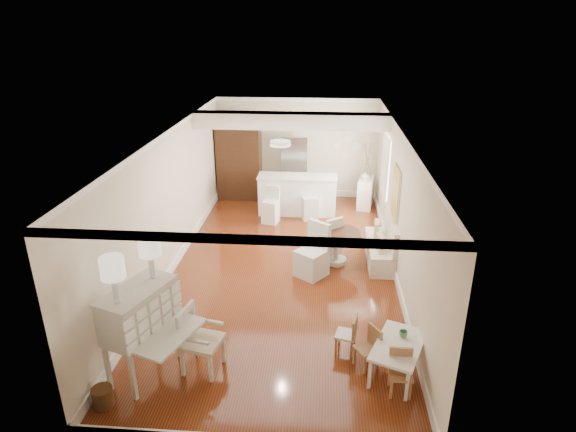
# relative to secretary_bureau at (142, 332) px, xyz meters

# --- Properties ---
(room) EXTENTS (9.00, 9.04, 2.82)m
(room) POSITION_rel_secretary_bureau_xyz_m (1.74, 3.61, 1.28)
(room) COLOR maroon
(room) RESTS_ON ground
(secretary_bureau) EXTENTS (1.41, 1.42, 1.40)m
(secretary_bureau) POSITION_rel_secretary_bureau_xyz_m (0.00, 0.00, 0.00)
(secretary_bureau) COLOR beige
(secretary_bureau) RESTS_ON ground
(gustavian_armchair) EXTENTS (0.67, 0.67, 0.99)m
(gustavian_armchair) POSITION_rel_secretary_bureau_xyz_m (0.81, 0.14, -0.20)
(gustavian_armchair) COLOR beige
(gustavian_armchair) RESTS_ON ground
(wicker_basket) EXTENTS (0.31, 0.31, 0.28)m
(wicker_basket) POSITION_rel_secretary_bureau_xyz_m (-0.35, -0.68, -0.56)
(wicker_basket) COLOR #56351B
(wicker_basket) RESTS_ON ground
(kids_table) EXTENTS (0.96, 1.18, 0.51)m
(kids_table) POSITION_rel_secretary_bureau_xyz_m (3.60, 0.25, -0.44)
(kids_table) COLOR silver
(kids_table) RESTS_ON ground
(kids_chair_a) EXTENTS (0.43, 0.43, 0.64)m
(kids_chair_a) POSITION_rel_secretary_bureau_xyz_m (3.18, 0.38, -0.38)
(kids_chair_a) COLOR #A4764A
(kids_chair_a) RESTS_ON ground
(kids_chair_b) EXTENTS (0.37, 0.37, 0.63)m
(kids_chair_b) POSITION_rel_secretary_bureau_xyz_m (2.88, 0.71, -0.38)
(kids_chair_b) COLOR olive
(kids_chair_b) RESTS_ON ground
(kids_chair_c) EXTENTS (0.32, 0.32, 0.66)m
(kids_chair_c) POSITION_rel_secretary_bureau_xyz_m (3.59, -0.13, -0.37)
(kids_chair_c) COLOR #B57D52
(kids_chair_c) RESTS_ON ground
(banquette) EXTENTS (0.52, 1.60, 0.98)m
(banquette) POSITION_rel_secretary_bureau_xyz_m (3.69, 3.78, -0.21)
(banquette) COLOR silver
(banquette) RESTS_ON ground
(dining_table) EXTENTS (1.03, 1.03, 0.69)m
(dining_table) POSITION_rel_secretary_bureau_xyz_m (2.77, 3.65, -0.35)
(dining_table) COLOR #3F2214
(dining_table) RESTS_ON ground
(slip_chair_near) EXTENTS (0.74, 0.74, 1.09)m
(slip_chair_near) POSITION_rel_secretary_bureau_xyz_m (2.28, 3.06, -0.15)
(slip_chair_near) COLOR silver
(slip_chair_near) RESTS_ON ground
(slip_chair_far) EXTENTS (0.61, 0.61, 0.90)m
(slip_chair_far) POSITION_rel_secretary_bureau_xyz_m (2.62, 4.02, -0.25)
(slip_chair_far) COLOR white
(slip_chair_far) RESTS_ON ground
(breakfast_counter) EXTENTS (2.05, 0.65, 1.03)m
(breakfast_counter) POSITION_rel_secretary_bureau_xyz_m (1.80, 6.38, -0.18)
(breakfast_counter) COLOR white
(breakfast_counter) RESTS_ON ground
(bar_stool_left) EXTENTS (0.45, 0.45, 0.93)m
(bar_stool_left) POSITION_rel_secretary_bureau_xyz_m (1.17, 5.70, -0.24)
(bar_stool_left) COLOR white
(bar_stool_left) RESTS_ON ground
(bar_stool_right) EXTENTS (0.47, 0.47, 0.94)m
(bar_stool_right) POSITION_rel_secretary_bureau_xyz_m (2.13, 6.03, -0.23)
(bar_stool_right) COLOR silver
(bar_stool_right) RESTS_ON ground
(pantry_cabinet) EXTENTS (1.20, 0.60, 2.30)m
(pantry_cabinet) POSITION_rel_secretary_bureau_xyz_m (0.10, 7.46, 0.45)
(pantry_cabinet) COLOR #381E11
(pantry_cabinet) RESTS_ON ground
(fridge) EXTENTS (0.75, 0.65, 1.80)m
(fridge) POSITION_rel_secretary_bureau_xyz_m (2.00, 7.43, 0.20)
(fridge) COLOR silver
(fridge) RESTS_ON ground
(sideboard) EXTENTS (0.51, 0.88, 0.80)m
(sideboard) POSITION_rel_secretary_bureau_xyz_m (3.62, 7.01, -0.30)
(sideboard) COLOR white
(sideboard) RESTS_ON ground
(pencil_cup) EXTENTS (0.12, 0.12, 0.09)m
(pencil_cup) POSITION_rel_secretary_bureau_xyz_m (3.68, 0.44, -0.14)
(pencil_cup) COLOR #56945C
(pencil_cup) RESTS_ON kids_table
(branch_vase) EXTENTS (0.20, 0.20, 0.20)m
(branch_vase) POSITION_rel_secretary_bureau_xyz_m (3.58, 6.98, 0.20)
(branch_vase) COLOR white
(branch_vase) RESTS_ON sideboard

